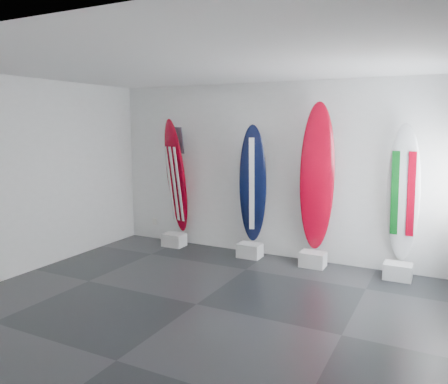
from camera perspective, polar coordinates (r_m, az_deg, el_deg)
The scene contains 14 objects.
floor at distance 5.88m, azimuth -3.56°, elevation -14.25°, with size 6.00×6.00×0.00m, color black.
ceiling at distance 5.46m, azimuth -3.86°, elevation 16.16°, with size 6.00×6.00×0.00m, color white.
wall_back at distance 7.70m, azimuth 5.87°, elevation 2.78°, with size 6.00×6.00×0.00m, color silver.
wall_front at distance 3.60m, azimuth -24.63°, elevation -4.83°, with size 6.00×6.00×0.00m, color silver.
wall_left at distance 7.45m, azimuth -23.94°, elevation 1.87°, with size 5.00×5.00×0.00m, color silver.
display_block_usa at distance 8.49m, azimuth -6.45°, elevation -6.15°, with size 0.40×0.30×0.24m, color silver.
surfboard_usa at distance 8.35m, azimuth -6.21°, elevation 1.97°, with size 0.49×0.08×2.18m, color #950114.
display_block_navy at distance 7.76m, azimuth 3.36°, elevation -7.54°, with size 0.40×0.30×0.24m, color silver.
surfboard_navy at distance 7.61m, azimuth 3.74°, elevation 0.96°, with size 0.47×0.08×2.06m, color black.
display_block_swiss at distance 7.40m, azimuth 11.39°, elevation -8.51°, with size 0.40×0.30×0.24m, color silver.
surfboard_swiss at distance 7.22m, azimuth 11.93°, elevation 1.77°, with size 0.55×0.08×2.41m, color #950114.
display_block_italy at distance 7.18m, azimuth 21.52°, elevation -9.50°, with size 0.40×0.30×0.24m, color silver.
surfboard_italy at distance 7.02m, azimuth 22.13°, elevation -0.24°, with size 0.47×0.08×2.08m, color silver.
wall_outlet at distance 9.05m, azimuth -8.94°, elevation -3.77°, with size 0.09×0.02×0.13m, color silver.
Camera 1 is at (2.78, -4.64, 2.30)m, focal length 35.42 mm.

